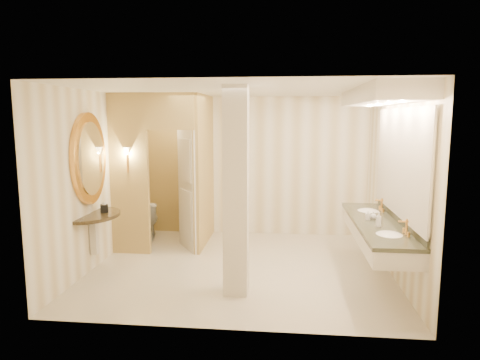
{
  "coord_description": "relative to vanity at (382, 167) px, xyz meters",
  "views": [
    {
      "loc": [
        0.65,
        -6.35,
        2.3
      ],
      "look_at": [
        -0.03,
        0.2,
        1.34
      ],
      "focal_mm": 32.0,
      "sensor_mm": 36.0,
      "label": 1
    }
  ],
  "objects": [
    {
      "name": "ceiling",
      "position": [
        -1.98,
        0.4,
        1.07
      ],
      "size": [
        4.5,
        4.5,
        0.0
      ],
      "primitive_type": "plane",
      "rotation": [
        3.14,
        0.0,
        0.0
      ],
      "color": "white",
      "rests_on": "wall_back"
    },
    {
      "name": "floor",
      "position": [
        -1.98,
        0.4,
        -1.63
      ],
      "size": [
        4.5,
        4.5,
        0.0
      ],
      "primitive_type": "plane",
      "color": "beige",
      "rests_on": "ground"
    },
    {
      "name": "toilet_closet",
      "position": [
        -3.11,
        1.37,
        -0.24
      ],
      "size": [
        1.5,
        1.55,
        2.7
      ],
      "color": "tan",
      "rests_on": "floor"
    },
    {
      "name": "wall_back",
      "position": [
        -1.98,
        2.4,
        -0.28
      ],
      "size": [
        4.5,
        0.02,
        2.7
      ],
      "primitive_type": "cube",
      "color": "white",
      "rests_on": "floor"
    },
    {
      "name": "vanity",
      "position": [
        0.0,
        0.0,
        0.0
      ],
      "size": [
        0.75,
        2.71,
        2.09
      ],
      "color": "beige",
      "rests_on": "floor"
    },
    {
      "name": "soap_bottle_b",
      "position": [
        -0.06,
        0.11,
        -0.7
      ],
      "size": [
        0.1,
        0.1,
        0.11
      ],
      "primitive_type": "imported",
      "rotation": [
        0.0,
        0.0,
        -0.18
      ],
      "color": "silver",
      "rests_on": "vanity"
    },
    {
      "name": "wall_right",
      "position": [
        0.27,
        0.4,
        -0.28
      ],
      "size": [
        0.02,
        4.0,
        2.7
      ],
      "primitive_type": "cube",
      "color": "white",
      "rests_on": "floor"
    },
    {
      "name": "wall_left",
      "position": [
        -4.23,
        0.4,
        -0.28
      ],
      "size": [
        0.02,
        4.0,
        2.7
      ],
      "primitive_type": "cube",
      "color": "white",
      "rests_on": "floor"
    },
    {
      "name": "soap_bottle_c",
      "position": [
        -0.09,
        -0.35,
        -0.65
      ],
      "size": [
        0.08,
        0.08,
        0.2
      ],
      "primitive_type": "imported",
      "rotation": [
        0.0,
        0.0,
        -0.07
      ],
      "color": "#C6B28C",
      "rests_on": "vanity"
    },
    {
      "name": "tissue_box",
      "position": [
        -4.04,
        0.16,
        -0.7
      ],
      "size": [
        0.15,
        0.15,
        0.11
      ],
      "primitive_type": "cube",
      "rotation": [
        0.0,
        0.0,
        0.42
      ],
      "color": "black",
      "rests_on": "console_shelf"
    },
    {
      "name": "console_shelf",
      "position": [
        -4.19,
        0.04,
        -0.28
      ],
      "size": [
        1.04,
        1.04,
        1.97
      ],
      "color": "black",
      "rests_on": "floor"
    },
    {
      "name": "toilet",
      "position": [
        -3.93,
        1.84,
        -1.27
      ],
      "size": [
        0.54,
        0.77,
        0.72
      ],
      "primitive_type": "imported",
      "rotation": [
        0.0,
        0.0,
        3.35
      ],
      "color": "white",
      "rests_on": "floor"
    },
    {
      "name": "wall_front",
      "position": [
        -1.98,
        -1.6,
        -0.28
      ],
      "size": [
        4.5,
        0.02,
        2.7
      ],
      "primitive_type": "cube",
      "color": "white",
      "rests_on": "floor"
    },
    {
      "name": "wall_sconce",
      "position": [
        -3.9,
        0.83,
        0.1
      ],
      "size": [
        0.14,
        0.14,
        0.42
      ],
      "color": "gold",
      "rests_on": "toilet_closet"
    },
    {
      "name": "pillar",
      "position": [
        -1.94,
        -0.59,
        -0.28
      ],
      "size": [
        0.31,
        0.31,
        2.7
      ],
      "primitive_type": "cube",
      "color": "beige",
      "rests_on": "floor"
    },
    {
      "name": "soap_bottle_a",
      "position": [
        -0.15,
        0.06,
        -0.69
      ],
      "size": [
        0.08,
        0.08,
        0.14
      ],
      "primitive_type": "imported",
      "rotation": [
        0.0,
        0.0,
        -0.32
      ],
      "color": "beige",
      "rests_on": "vanity"
    }
  ]
}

